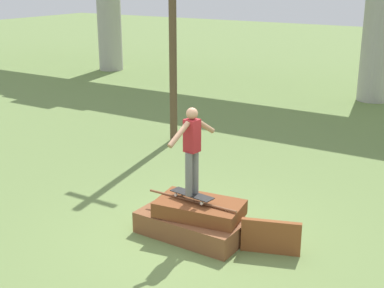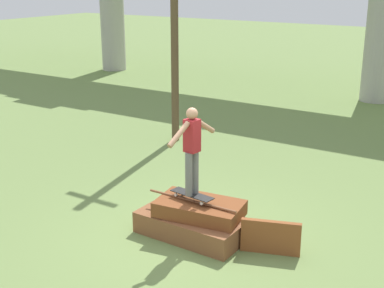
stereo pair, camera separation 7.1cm
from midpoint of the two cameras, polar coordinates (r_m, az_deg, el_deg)
name	(u,v)px [view 1 (the left image)]	position (r m, az deg, el deg)	size (l,w,h in m)	color
ground_plane	(191,235)	(9.40, -0.28, -9.72)	(80.00, 80.00, 0.00)	olive
scrap_pile	(194,220)	(9.27, 0.00, -8.10)	(1.88, 1.09, 0.68)	brown
scrap_plank_loose	(271,237)	(8.83, 8.18, -9.78)	(0.94, 0.40, 0.56)	brown
skateboard	(192,195)	(9.11, -0.22, -5.43)	(0.83, 0.32, 0.09)	black
skater	(192,146)	(8.80, -0.23, -0.17)	(0.24, 1.17, 1.51)	slate
utility_pole	(172,13)	(13.95, -2.24, 13.81)	(1.30, 0.20, 6.52)	brown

